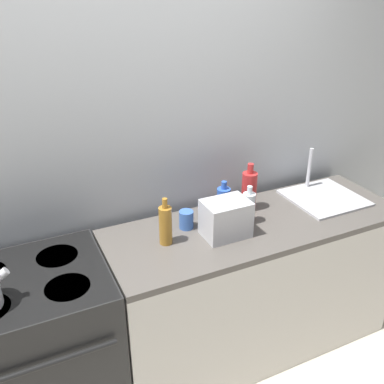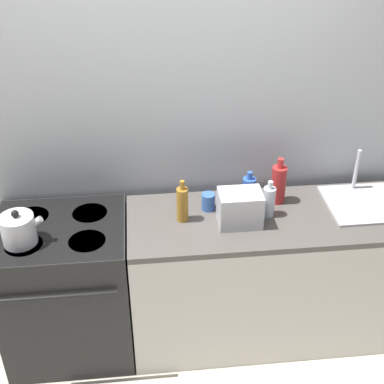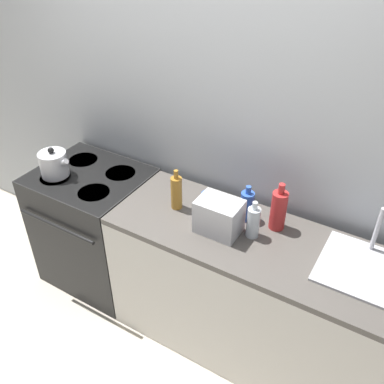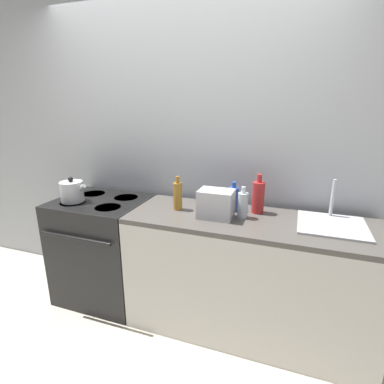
{
  "view_description": "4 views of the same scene",
  "coord_description": "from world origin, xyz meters",
  "px_view_note": "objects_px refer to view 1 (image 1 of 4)",
  "views": [
    {
      "loc": [
        -0.62,
        -1.43,
        2.14
      ],
      "look_at": [
        0.24,
        0.37,
        1.15
      ],
      "focal_mm": 40.0,
      "sensor_mm": 36.0,
      "label": 1
    },
    {
      "loc": [
        -0.14,
        -2.16,
        2.71
      ],
      "look_at": [
        0.12,
        0.36,
        1.08
      ],
      "focal_mm": 50.0,
      "sensor_mm": 36.0,
      "label": 2
    },
    {
      "loc": [
        1.21,
        -1.39,
        2.47
      ],
      "look_at": [
        0.17,
        0.34,
        1.05
      ],
      "focal_mm": 40.0,
      "sensor_mm": 36.0,
      "label": 3
    },
    {
      "loc": [
        0.9,
        -1.67,
        1.7
      ],
      "look_at": [
        0.16,
        0.39,
        1.04
      ],
      "focal_mm": 28.0,
      "sensor_mm": 36.0,
      "label": 4
    }
  ],
  "objects_px": {
    "bottle_blue": "(223,202)",
    "bottle_red": "(249,191)",
    "toaster": "(226,218)",
    "bottle_amber": "(165,225)",
    "bottle_clear": "(249,208)",
    "stove": "(40,351)",
    "cup_blue": "(186,220)"
  },
  "relations": [
    {
      "from": "bottle_clear",
      "to": "bottle_red",
      "type": "xyz_separation_m",
      "value": [
        0.09,
        0.14,
        0.03
      ]
    },
    {
      "from": "stove",
      "to": "cup_blue",
      "type": "xyz_separation_m",
      "value": [
        0.86,
        0.1,
        0.5
      ]
    },
    {
      "from": "bottle_blue",
      "to": "bottle_clear",
      "type": "xyz_separation_m",
      "value": [
        0.09,
        -0.12,
        0.0
      ]
    },
    {
      "from": "stove",
      "to": "cup_blue",
      "type": "bearing_deg",
      "value": 6.69
    },
    {
      "from": "toaster",
      "to": "bottle_amber",
      "type": "bearing_deg",
      "value": 168.67
    },
    {
      "from": "toaster",
      "to": "cup_blue",
      "type": "distance_m",
      "value": 0.23
    },
    {
      "from": "bottle_red",
      "to": "bottle_blue",
      "type": "bearing_deg",
      "value": -174.6
    },
    {
      "from": "stove",
      "to": "bottle_red",
      "type": "relative_size",
      "value": 3.11
    },
    {
      "from": "bottle_blue",
      "to": "bottle_red",
      "type": "distance_m",
      "value": 0.18
    },
    {
      "from": "toaster",
      "to": "bottle_red",
      "type": "relative_size",
      "value": 0.83
    },
    {
      "from": "bottle_amber",
      "to": "bottle_blue",
      "type": "relative_size",
      "value": 1.16
    },
    {
      "from": "stove",
      "to": "cup_blue",
      "type": "relative_size",
      "value": 8.85
    },
    {
      "from": "bottle_amber",
      "to": "cup_blue",
      "type": "bearing_deg",
      "value": 30.22
    },
    {
      "from": "toaster",
      "to": "bottle_amber",
      "type": "height_order",
      "value": "bottle_amber"
    },
    {
      "from": "cup_blue",
      "to": "bottle_blue",
      "type": "bearing_deg",
      "value": 5.12
    },
    {
      "from": "bottle_red",
      "to": "toaster",
      "type": "bearing_deg",
      "value": -143.71
    },
    {
      "from": "bottle_red",
      "to": "bottle_amber",
      "type": "bearing_deg",
      "value": -167.26
    },
    {
      "from": "bottle_amber",
      "to": "cup_blue",
      "type": "height_order",
      "value": "bottle_amber"
    },
    {
      "from": "bottle_red",
      "to": "bottle_clear",
      "type": "bearing_deg",
      "value": -122.65
    },
    {
      "from": "bottle_clear",
      "to": "toaster",
      "type": "bearing_deg",
      "value": -161.72
    },
    {
      "from": "stove",
      "to": "bottle_blue",
      "type": "xyz_separation_m",
      "value": [
        1.11,
        0.12,
        0.54
      ]
    },
    {
      "from": "bottle_blue",
      "to": "bottle_red",
      "type": "xyz_separation_m",
      "value": [
        0.18,
        0.02,
        0.03
      ]
    },
    {
      "from": "toaster",
      "to": "bottle_red",
      "type": "height_order",
      "value": "bottle_red"
    },
    {
      "from": "toaster",
      "to": "bottle_red",
      "type": "xyz_separation_m",
      "value": [
        0.27,
        0.2,
        0.02
      ]
    },
    {
      "from": "toaster",
      "to": "bottle_amber",
      "type": "distance_m",
      "value": 0.32
    },
    {
      "from": "toaster",
      "to": "bottle_blue",
      "type": "xyz_separation_m",
      "value": [
        0.09,
        0.18,
        -0.01
      ]
    },
    {
      "from": "bottle_blue",
      "to": "bottle_red",
      "type": "bearing_deg",
      "value": 5.4
    },
    {
      "from": "bottle_amber",
      "to": "bottle_clear",
      "type": "distance_m",
      "value": 0.5
    },
    {
      "from": "bottle_amber",
      "to": "bottle_red",
      "type": "distance_m",
      "value": 0.6
    },
    {
      "from": "stove",
      "to": "bottle_amber",
      "type": "height_order",
      "value": "bottle_amber"
    },
    {
      "from": "bottle_amber",
      "to": "stove",
      "type": "bearing_deg",
      "value": -179.33
    },
    {
      "from": "bottle_clear",
      "to": "bottle_red",
      "type": "height_order",
      "value": "bottle_red"
    }
  ]
}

